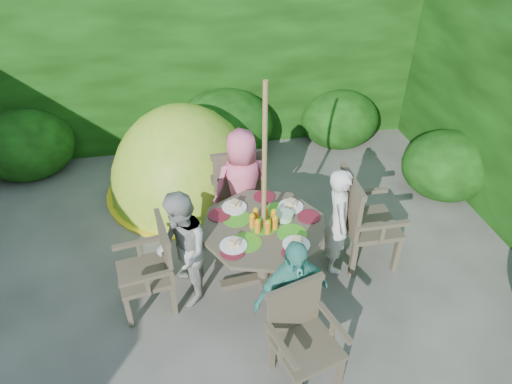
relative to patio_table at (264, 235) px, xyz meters
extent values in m
plane|color=#484641|center=(-0.63, -0.60, -0.62)|extent=(60.00, 60.00, 0.00)
cube|color=black|center=(-0.63, 3.40, 0.63)|extent=(9.00, 1.00, 2.50)
cylinder|color=#3C3427|center=(0.00, 0.00, -0.27)|extent=(0.12, 0.12, 0.69)
cube|color=#3C3427|center=(0.00, 0.00, -0.59)|extent=(0.92, 0.19, 0.06)
cube|color=#3C3427|center=(0.00, 0.00, -0.59)|extent=(0.19, 0.92, 0.06)
cylinder|color=#3C3427|center=(0.00, 0.00, 0.09)|extent=(1.38, 1.38, 0.04)
cylinder|color=#3FA31C|center=(-0.21, -0.21, 0.12)|extent=(0.28, 0.28, 0.00)
cylinder|color=#3FA31C|center=(0.24, -0.16, 0.12)|extent=(0.28, 0.28, 0.00)
cylinder|color=#3FA31C|center=(-0.24, 0.16, 0.12)|extent=(0.28, 0.28, 0.00)
cylinder|color=#3FA31C|center=(0.20, 0.20, 0.12)|extent=(0.28, 0.28, 0.00)
cylinder|color=#3FA31C|center=(0.00, 0.00, 0.12)|extent=(0.28, 0.28, 0.00)
cylinder|color=white|center=(0.33, 0.24, 0.12)|extent=(0.25, 0.25, 0.01)
cylinder|color=white|center=(-0.24, 0.33, 0.12)|extent=(0.25, 0.25, 0.01)
cylinder|color=white|center=(-0.33, -0.24, 0.12)|extent=(0.25, 0.25, 0.01)
cylinder|color=white|center=(0.23, -0.33, 0.12)|extent=(0.25, 0.25, 0.01)
cylinder|color=red|center=(0.46, 0.05, 0.12)|extent=(0.22, 0.22, 0.01)
cylinder|color=red|center=(0.09, 0.45, 0.12)|extent=(0.22, 0.22, 0.01)
cylinder|color=red|center=(-0.41, 0.23, 0.12)|extent=(0.22, 0.22, 0.01)
cylinder|color=red|center=(-0.35, -0.31, 0.12)|extent=(0.22, 0.22, 0.01)
cylinder|color=red|center=(0.18, -0.43, 0.12)|extent=(0.22, 0.22, 0.01)
cylinder|color=green|center=(0.21, 0.07, 0.15)|extent=(0.18, 0.18, 0.06)
cylinder|color=olive|center=(0.00, 0.00, 0.48)|extent=(0.05, 0.05, 2.20)
cube|color=#3C3427|center=(1.17, 0.12, -0.15)|extent=(0.56, 0.58, 0.05)
cube|color=#3C3427|center=(1.41, -0.13, -0.39)|extent=(0.06, 0.06, 0.46)
cube|color=#3C3427|center=(1.41, 0.35, -0.39)|extent=(0.06, 0.06, 0.46)
cube|color=#3C3427|center=(0.93, -0.12, -0.39)|extent=(0.06, 0.06, 0.46)
cube|color=#3C3427|center=(0.93, 0.36, -0.39)|extent=(0.06, 0.06, 0.46)
cube|color=#3C3427|center=(0.91, 0.12, 0.15)|extent=(0.05, 0.57, 0.55)
cube|color=#3C3427|center=(1.17, -0.17, 0.07)|extent=(0.55, 0.06, 0.04)
cube|color=#3C3427|center=(1.17, 0.40, 0.07)|extent=(0.55, 0.06, 0.04)
cube|color=#3C3427|center=(-1.18, -0.12, -0.20)|extent=(0.56, 0.57, 0.05)
cube|color=#3C3427|center=(-1.42, 0.05, -0.41)|extent=(0.06, 0.06, 0.40)
cube|color=#3C3427|center=(-1.35, -0.36, -0.41)|extent=(0.06, 0.06, 0.40)
cube|color=#3C3427|center=(-1.01, 0.12, -0.41)|extent=(0.06, 0.06, 0.40)
cube|color=#3C3427|center=(-0.93, -0.29, -0.41)|extent=(0.06, 0.06, 0.40)
cube|color=#3C3427|center=(-0.95, -0.08, 0.05)|extent=(0.12, 0.50, 0.48)
cube|color=#3C3427|center=(-1.22, 0.13, -0.01)|extent=(0.48, 0.13, 0.04)
cube|color=#3C3427|center=(-1.13, -0.36, -0.01)|extent=(0.48, 0.13, 0.04)
cube|color=#3C3427|center=(-0.12, 1.17, -0.17)|extent=(0.55, 0.53, 0.05)
cube|color=#3C3427|center=(0.10, 1.40, -0.40)|extent=(0.05, 0.05, 0.43)
cube|color=#3C3427|center=(-0.35, 1.40, -0.40)|extent=(0.05, 0.05, 0.43)
cube|color=#3C3427|center=(0.11, 0.95, -0.40)|extent=(0.05, 0.05, 0.43)
cube|color=#3C3427|center=(-0.35, 0.94, -0.40)|extent=(0.05, 0.05, 0.43)
cube|color=#3C3427|center=(-0.12, 0.92, 0.11)|extent=(0.54, 0.05, 0.52)
cube|color=#3C3427|center=(0.15, 1.18, 0.04)|extent=(0.06, 0.52, 0.04)
cube|color=#3C3427|center=(-0.39, 1.17, 0.04)|extent=(0.06, 0.52, 0.04)
cube|color=#3C3427|center=(0.11, -1.18, -0.22)|extent=(0.60, 0.58, 0.05)
cube|color=#3C3427|center=(0.37, -1.31, -0.42)|extent=(0.06, 0.06, 0.39)
cube|color=#3C3427|center=(-0.14, -1.04, -0.42)|extent=(0.06, 0.06, 0.39)
cube|color=#3C3427|center=(0.25, -0.92, -0.42)|extent=(0.06, 0.06, 0.39)
cube|color=#3C3427|center=(0.05, -0.96, 0.04)|extent=(0.47, 0.17, 0.47)
cube|color=#3C3427|center=(-0.12, -1.24, -0.03)|extent=(0.18, 0.46, 0.04)
cube|color=#3C3427|center=(0.35, -1.11, -0.03)|extent=(0.18, 0.46, 0.04)
imported|color=silver|center=(0.79, 0.08, -0.01)|extent=(0.37, 0.49, 1.21)
imported|color=#A0A19B|center=(-0.80, -0.08, 0.00)|extent=(0.53, 0.65, 1.24)
imported|color=#E25D7F|center=(-0.08, 0.79, 0.05)|extent=(0.70, 0.50, 1.34)
imported|color=teal|center=(0.08, -0.80, -0.02)|extent=(0.75, 0.44, 1.19)
ellipsoid|color=#70B623|center=(-0.70, 1.80, -0.62)|extent=(1.96, 1.96, 2.37)
ellipsoid|color=black|center=(-0.69, 1.14, -0.62)|extent=(0.67, 0.36, 0.81)
cylinder|color=yellow|center=(-0.70, 1.80, -0.60)|extent=(2.07, 2.07, 0.03)
camera|label=1|loc=(-0.71, -3.31, 2.94)|focal=32.00mm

